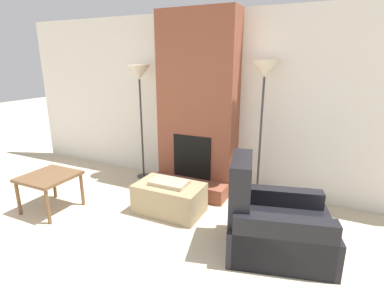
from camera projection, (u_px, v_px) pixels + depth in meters
wall_back at (204, 102)px, 4.58m from camera, size 6.88×0.06×2.60m
fireplace at (197, 109)px, 4.39m from camera, size 1.17×0.70×2.60m
ottoman at (170, 198)px, 3.88m from camera, size 0.86×0.52×0.44m
armchair at (271, 226)px, 3.08m from camera, size 1.19×1.03×1.00m
side_table at (49, 180)px, 3.88m from camera, size 0.61×0.63×0.49m
floor_lamp_left at (139, 79)px, 4.66m from camera, size 0.35×0.35×1.85m
floor_lamp_right at (264, 77)px, 3.84m from camera, size 0.35×0.35×1.93m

